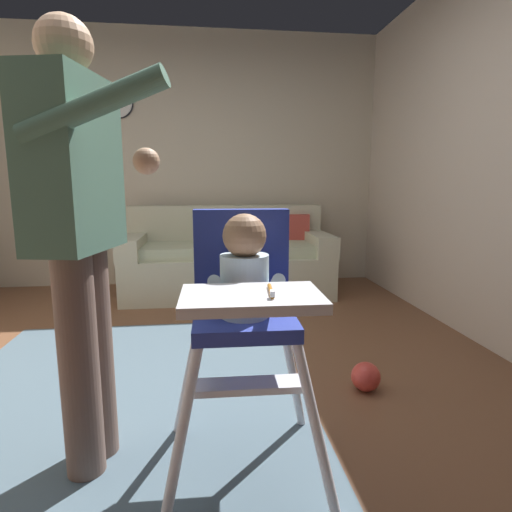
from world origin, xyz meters
TOP-DOWN VIEW (x-y plane):
  - ground at (0.00, 0.00)m, footprint 5.66×6.54m
  - wall_far at (0.00, 2.50)m, footprint 4.86×0.06m
  - area_rug at (-0.24, -0.09)m, footprint 1.87×2.29m
  - couch at (0.40, 1.98)m, footprint 1.99×0.86m
  - high_chair at (0.32, -0.67)m, footprint 0.62×0.73m
  - adult_standing at (-0.26, -0.55)m, footprint 0.51×0.56m
  - toy_ball at (1.01, -0.13)m, footprint 0.15×0.15m
  - wall_clock at (-0.68, 2.46)m, footprint 0.31×0.04m

SIDE VIEW (x-z plane):
  - ground at x=0.00m, z-range -0.10..0.00m
  - area_rug at x=-0.24m, z-range 0.00..0.01m
  - toy_ball at x=1.01m, z-range 0.00..0.15m
  - couch at x=0.40m, z-range -0.10..0.76m
  - high_chair at x=0.32m, z-range 0.20..1.19m
  - adult_standing at x=-0.26m, z-range 0.11..1.74m
  - wall_far at x=0.00m, z-range 0.00..2.65m
  - wall_clock at x=-0.68m, z-range 1.74..2.05m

